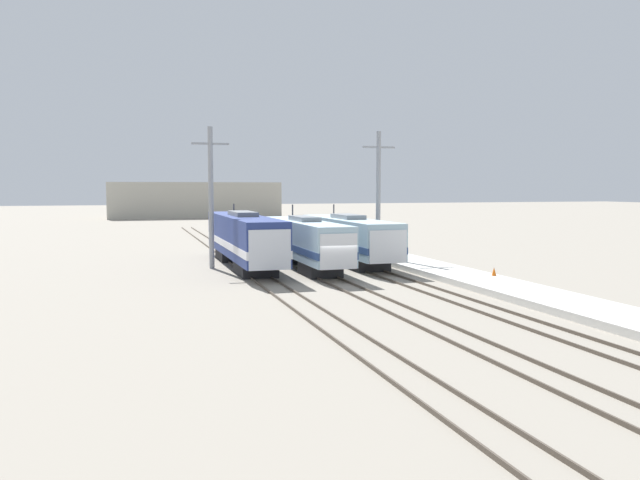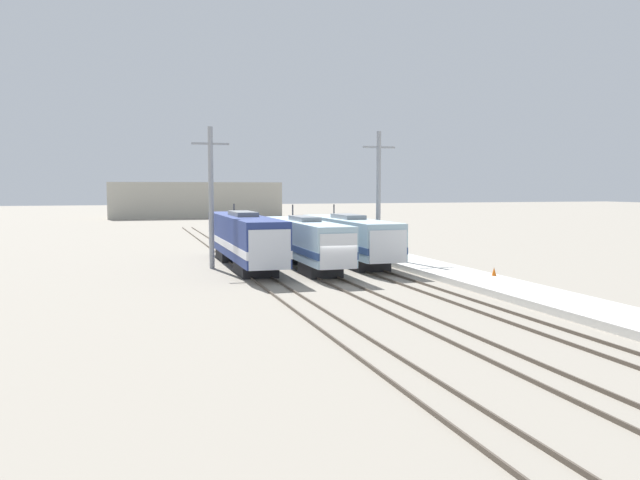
{
  "view_description": "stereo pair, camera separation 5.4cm",
  "coord_description": "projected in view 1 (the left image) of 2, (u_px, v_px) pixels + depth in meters",
  "views": [
    {
      "loc": [
        -12.94,
        -38.94,
        6.21
      ],
      "look_at": [
        -0.38,
        1.92,
        2.64
      ],
      "focal_mm": 35.0,
      "sensor_mm": 36.0,
      "label": 1
    },
    {
      "loc": [
        -12.89,
        -38.96,
        6.21
      ],
      "look_at": [
        -0.38,
        1.92,
        2.64
      ],
      "focal_mm": 35.0,
      "sensor_mm": 36.0,
      "label": 2
    }
  ],
  "objects": [
    {
      "name": "catenary_tower_left",
      "position": [
        211.0,
        196.0,
        47.9
      ],
      "size": [
        2.88,
        0.39,
        10.9
      ],
      "color": "gray",
      "rests_on": "ground_plane"
    },
    {
      "name": "rail_pair_center",
      "position": [
        334.0,
        281.0,
        41.39
      ],
      "size": [
        1.51,
        120.0,
        0.15
      ],
      "color": "#4C4238",
      "rests_on": "ground_plane"
    },
    {
      "name": "rail_pair_far_left",
      "position": [
        270.0,
        284.0,
        40.12
      ],
      "size": [
        1.51,
        120.0,
        0.15
      ],
      "color": "#4C4238",
      "rests_on": "ground_plane"
    },
    {
      "name": "catenary_tower_right",
      "position": [
        378.0,
        195.0,
        51.97
      ],
      "size": [
        2.88,
        0.39,
        10.9
      ],
      "color": "gray",
      "rests_on": "ground_plane"
    },
    {
      "name": "platform",
      "position": [
        451.0,
        273.0,
        43.94
      ],
      "size": [
        4.0,
        120.0,
        0.41
      ],
      "color": "beige",
      "rests_on": "ground_plane"
    },
    {
      "name": "depot_building",
      "position": [
        195.0,
        200.0,
        132.43
      ],
      "size": [
        35.34,
        10.53,
        7.42
      ],
      "color": "#B2AD9E",
      "rests_on": "ground_plane"
    },
    {
      "name": "locomotive_far_right",
      "position": [
        350.0,
        238.0,
        51.08
      ],
      "size": [
        3.1,
        16.86,
        4.78
      ],
      "color": "#232326",
      "rests_on": "ground_plane"
    },
    {
      "name": "locomotive_far_left",
      "position": [
        244.0,
        239.0,
        48.69
      ],
      "size": [
        3.03,
        19.64,
        4.89
      ],
      "color": "black",
      "rests_on": "ground_plane"
    },
    {
      "name": "traffic_cone",
      "position": [
        494.0,
        271.0,
        41.31
      ],
      "size": [
        0.31,
        0.31,
        0.56
      ],
      "color": "orange",
      "rests_on": "platform"
    },
    {
      "name": "ground_plane",
      "position": [
        334.0,
        282.0,
        41.4
      ],
      "size": [
        400.0,
        400.0,
        0.0
      ],
      "primitive_type": "plane",
      "color": "gray"
    },
    {
      "name": "rail_pair_far_right",
      "position": [
        394.0,
        278.0,
        42.67
      ],
      "size": [
        1.51,
        120.0,
        0.15
      ],
      "color": "#4C4238",
      "rests_on": "ground_plane"
    },
    {
      "name": "locomotive_center",
      "position": [
        306.0,
        242.0,
        47.73
      ],
      "size": [
        2.8,
        16.49,
        4.86
      ],
      "color": "#232326",
      "rests_on": "ground_plane"
    }
  ]
}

